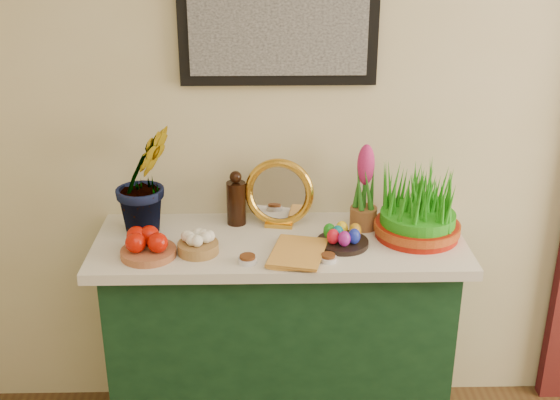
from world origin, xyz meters
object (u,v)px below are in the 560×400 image
object	(u,v)px
hyacinth_green	(144,163)
wheatgrass_sabzeh	(418,208)
book	(272,250)
sideboard	(280,342)
mirror	(279,194)

from	to	relation	value
hyacinth_green	wheatgrass_sabzeh	world-z (taller)	hyacinth_green
hyacinth_green	book	world-z (taller)	hyacinth_green
hyacinth_green	book	distance (m)	0.58
hyacinth_green	wheatgrass_sabzeh	size ratio (longest dim) A/B	1.72
sideboard	hyacinth_green	world-z (taller)	hyacinth_green
sideboard	book	world-z (taller)	book
sideboard	wheatgrass_sabzeh	world-z (taller)	wheatgrass_sabzeh
mirror	wheatgrass_sabzeh	xyz separation A→B (m)	(0.52, -0.12, -0.01)
mirror	book	xyz separation A→B (m)	(-0.03, -0.26, -0.12)
sideboard	mirror	xyz separation A→B (m)	(0.00, 0.13, 0.60)
sideboard	wheatgrass_sabzeh	size ratio (longest dim) A/B	3.98
hyacinth_green	mirror	bearing A→B (deg)	-32.64
sideboard	mirror	world-z (taller)	mirror
mirror	book	bearing A→B (deg)	-96.69
mirror	hyacinth_green	bearing A→B (deg)	-174.41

